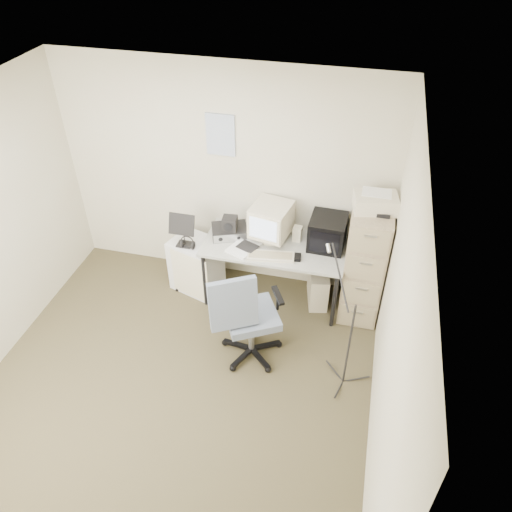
% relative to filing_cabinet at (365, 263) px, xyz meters
% --- Properties ---
extents(floor, '(3.60, 3.60, 0.01)m').
position_rel_filing_cabinet_xyz_m(floor, '(-1.58, -1.48, -0.66)').
color(floor, '#433F2A').
rests_on(floor, ground).
extents(ceiling, '(3.60, 3.60, 0.01)m').
position_rel_filing_cabinet_xyz_m(ceiling, '(-1.58, -1.48, 1.85)').
color(ceiling, white).
rests_on(ceiling, ground).
extents(wall_back, '(3.60, 0.02, 2.50)m').
position_rel_filing_cabinet_xyz_m(wall_back, '(-1.58, 0.32, 0.60)').
color(wall_back, beige).
rests_on(wall_back, ground).
extents(wall_right, '(0.02, 3.60, 2.50)m').
position_rel_filing_cabinet_xyz_m(wall_right, '(0.22, -1.48, 0.60)').
color(wall_right, beige).
rests_on(wall_right, ground).
extents(wall_calendar, '(0.30, 0.02, 0.44)m').
position_rel_filing_cabinet_xyz_m(wall_calendar, '(-1.60, 0.31, 1.10)').
color(wall_calendar, white).
rests_on(wall_calendar, wall_back).
extents(filing_cabinet, '(0.40, 0.60, 1.30)m').
position_rel_filing_cabinet_xyz_m(filing_cabinet, '(0.00, 0.00, 0.00)').
color(filing_cabinet, tan).
rests_on(filing_cabinet, floor).
extents(printer, '(0.45, 0.34, 0.16)m').
position_rel_filing_cabinet_xyz_m(printer, '(0.00, -0.00, 0.73)').
color(printer, beige).
rests_on(printer, filing_cabinet).
extents(desk, '(1.50, 0.70, 0.73)m').
position_rel_filing_cabinet_xyz_m(desk, '(-0.95, -0.03, -0.29)').
color(desk, gray).
rests_on(desk, floor).
extents(crt_monitor, '(0.44, 0.46, 0.42)m').
position_rel_filing_cabinet_xyz_m(crt_monitor, '(-1.01, 0.07, 0.29)').
color(crt_monitor, beige).
rests_on(crt_monitor, desk).
extents(crt_tv, '(0.38, 0.40, 0.33)m').
position_rel_filing_cabinet_xyz_m(crt_tv, '(-0.42, 0.10, 0.25)').
color(crt_tv, black).
rests_on(crt_tv, desk).
extents(desk_speaker, '(0.10, 0.10, 0.17)m').
position_rel_filing_cabinet_xyz_m(desk_speaker, '(-0.74, 0.11, 0.16)').
color(desk_speaker, beige).
rests_on(desk_speaker, desk).
extents(keyboard, '(0.50, 0.24, 0.03)m').
position_rel_filing_cabinet_xyz_m(keyboard, '(-0.95, -0.24, 0.09)').
color(keyboard, beige).
rests_on(keyboard, desk).
extents(mouse, '(0.08, 0.12, 0.03)m').
position_rel_filing_cabinet_xyz_m(mouse, '(-0.68, -0.20, 0.10)').
color(mouse, black).
rests_on(mouse, desk).
extents(radio_receiver, '(0.44, 0.38, 0.11)m').
position_rel_filing_cabinet_xyz_m(radio_receiver, '(-1.46, 0.03, 0.13)').
color(radio_receiver, black).
rests_on(radio_receiver, desk).
extents(radio_speaker, '(0.16, 0.15, 0.15)m').
position_rel_filing_cabinet_xyz_m(radio_speaker, '(-1.44, -0.01, 0.26)').
color(radio_speaker, black).
rests_on(radio_speaker, radio_receiver).
extents(papers, '(0.36, 0.40, 0.02)m').
position_rel_filing_cabinet_xyz_m(papers, '(-1.25, -0.16, 0.09)').
color(papers, white).
rests_on(papers, desk).
extents(pc_tower, '(0.29, 0.48, 0.42)m').
position_rel_filing_cabinet_xyz_m(pc_tower, '(-0.46, 0.04, -0.44)').
color(pc_tower, beige).
rests_on(pc_tower, floor).
extents(office_chair, '(0.85, 0.85, 1.08)m').
position_rel_filing_cabinet_xyz_m(office_chair, '(-0.99, -0.90, -0.11)').
color(office_chair, slate).
rests_on(office_chair, floor).
extents(side_cart, '(0.61, 0.54, 0.63)m').
position_rel_filing_cabinet_xyz_m(side_cart, '(-1.84, -0.06, -0.33)').
color(side_cart, silver).
rests_on(side_cart, floor).
extents(music_stand, '(0.31, 0.22, 0.41)m').
position_rel_filing_cabinet_xyz_m(music_stand, '(-1.92, -0.13, 0.19)').
color(music_stand, black).
rests_on(music_stand, side_cart).
extents(headphones, '(0.21, 0.21, 0.03)m').
position_rel_filing_cabinet_xyz_m(headphones, '(-1.87, -0.17, 0.03)').
color(headphones, black).
rests_on(headphones, side_cart).
extents(mic_stand, '(0.03, 0.03, 1.31)m').
position_rel_filing_cabinet_xyz_m(mic_stand, '(-0.05, -1.04, 0.00)').
color(mic_stand, black).
rests_on(mic_stand, floor).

